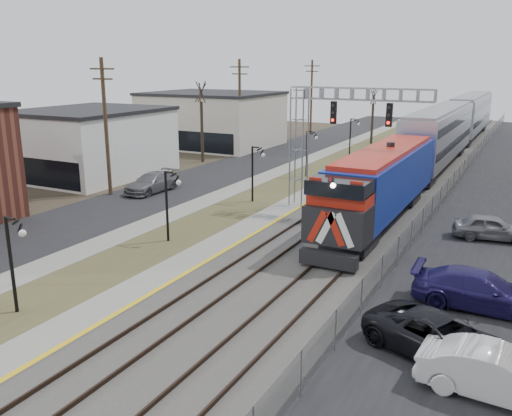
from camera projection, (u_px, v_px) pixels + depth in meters
The scene contains 20 objects.
street_west at pixel (215, 175), 47.98m from camera, with size 7.00×120.00×0.04m, color black.
sidewalk at pixel (260, 179), 45.97m from camera, with size 2.00×120.00×0.08m, color gray.
grass_median at pixel (292, 183), 44.63m from camera, with size 4.00×120.00×0.06m, color #474A27.
platform at pixel (326, 186), 43.27m from camera, with size 2.00×120.00×0.24m, color gray.
ballast_bed at pixel (389, 192), 41.04m from camera, with size 8.00×120.00×0.20m, color #595651.
platform_edge at pixel (337, 185), 42.84m from camera, with size 0.24×120.00×0.01m, color gold.
track_near at pixel (363, 188), 41.89m from camera, with size 1.58×120.00×0.15m.
track_far at pixel (409, 192), 40.33m from camera, with size 1.58×120.00×0.15m.
train at pixel (446, 134), 52.99m from camera, with size 3.00×63.05×5.33m.
signal_gantry at pixel (324, 127), 34.86m from camera, with size 9.00×1.07×8.15m.
lampposts at pixel (170, 206), 29.81m from camera, with size 0.14×62.14×4.00m.
utility_poles at pixel (106, 128), 39.46m from camera, with size 0.28×80.28×10.00m.
fence at pixel (447, 189), 38.98m from camera, with size 0.04×120.00×1.60m, color gray.
buildings_west at pixel (37, 150), 42.20m from camera, with size 14.00×67.00×7.00m.
bare_trees at pixel (225, 138), 51.16m from camera, with size 12.30×42.30×5.95m.
car_lot_b at pixel (498, 376), 15.85m from camera, with size 1.60×4.59×1.51m, color silver.
car_lot_c at pixel (441, 339), 18.02m from camera, with size 2.41×5.23×1.45m, color black.
car_lot_d at pixel (480, 291), 21.70m from camera, with size 2.15×5.28×1.53m, color #1C164D.
car_lot_e at pixel (491, 228), 30.21m from camera, with size 1.64×4.08×1.39m, color slate.
car_street_b at pixel (152, 183), 41.36m from camera, with size 2.05×5.04×1.46m, color slate.
Camera 1 is at (13.53, -5.07, 9.62)m, focal length 38.00 mm.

